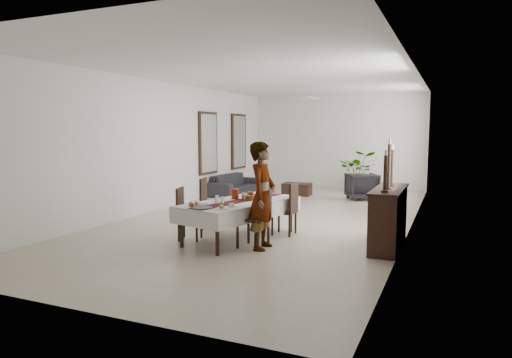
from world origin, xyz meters
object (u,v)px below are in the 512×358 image
Objects in this scene: sideboard_body at (389,219)px; sofa at (235,184)px; red_pitcher at (235,194)px; woman at (262,196)px; dining_table_top at (240,203)px.

sideboard_body reaches higher than sofa.
red_pitcher is 1.04m from woman.
red_pitcher is (-0.19, 0.19, 0.13)m from dining_table_top.
woman reaches higher than dining_table_top.
red_pitcher reaches higher than dining_table_top.
woman is at bearing -37.71° from red_pitcher.
red_pitcher is at bearing -150.08° from sofa.
dining_table_top is 1.36× the size of sideboard_body.
woman reaches higher than sideboard_body.
sideboard_body is (2.56, 0.49, -0.18)m from dining_table_top.
woman is 2.19m from sideboard_body.
dining_table_top is at bearing -149.24° from sofa.
sofa is (-5.26, 4.82, -0.19)m from sideboard_body.
sideboard_body is at bearing 24.95° from dining_table_top.
sofa is (-3.33, 5.75, -0.59)m from woman.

